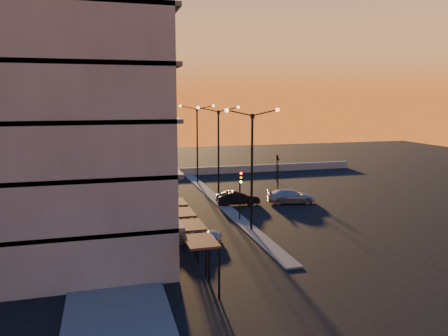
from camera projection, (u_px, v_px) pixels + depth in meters
ground at (251, 231)px, 33.99m from camera, size 120.00×120.00×0.00m
sidewalk_west at (111, 226)px, 35.02m from camera, size 5.00×40.00×0.12m
median at (219, 201)px, 43.50m from camera, size 1.20×36.00×0.12m
parapet at (203, 171)px, 59.18m from camera, size 44.00×0.50×1.00m
building at (50, 72)px, 28.45m from camera, size 14.35×17.08×25.00m
streetlamp_near at (252, 160)px, 33.11m from camera, size 4.32×0.32×9.51m
streetlamp_mid at (218, 146)px, 42.63m from camera, size 4.32×0.32×9.51m
streetlamp_far at (197, 138)px, 52.14m from camera, size 4.32×0.32×9.51m
traffic_light_main at (240, 187)px, 36.27m from camera, size 0.28×0.44×4.25m
signal_east_a at (278, 173)px, 49.12m from camera, size 0.13×0.16×3.60m
signal_east_b at (277, 157)px, 53.13m from camera, size 0.42×1.99×3.60m
car_hatchback at (196, 234)px, 31.26m from camera, size 3.99×2.34×1.27m
car_sedan at (238, 198)px, 42.26m from camera, size 4.24×1.72×1.37m
car_wagon at (291, 196)px, 42.99m from camera, size 5.03×2.98×1.37m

